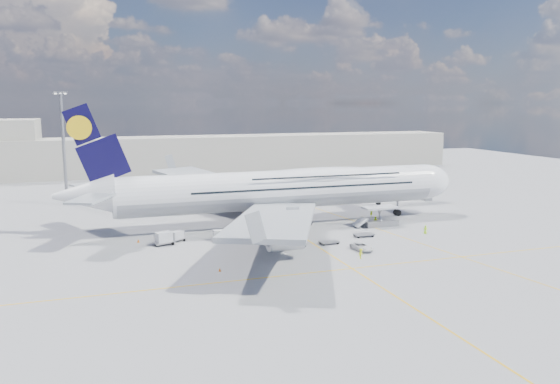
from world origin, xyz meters
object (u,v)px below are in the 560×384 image
object	(u,v)px
service_van	(362,247)
crew_wing	(222,237)
dolly_row_a	(164,238)
dolly_row_c	(220,239)
cone_wing_right_outer	(220,270)
dolly_row_b	(220,235)
dolly_nose_near	(364,234)
dolly_nose_far	(329,242)
crew_loader	(376,221)
cone_nose	(396,207)
catering_truck_outer	(154,188)
dolly_back	(177,236)
catering_truck_inner	(246,202)
light_mast	(64,147)
crew_tug	(361,254)
crew_van	(425,230)
crew_nose	(371,212)
airliner	(284,189)
cargo_loader	(379,219)
cone_tail	(138,241)
cone_wing_left_inner	(246,207)
jet_bridge	(392,175)
cone_wing_left_outer	(170,211)
baggage_tug	(274,233)

from	to	relation	value
service_van	crew_wing	size ratio (longest dim) A/B	2.51
dolly_row_a	service_van	distance (m)	32.01
dolly_row_c	cone_wing_right_outer	xyz separation A→B (m)	(-3.75, -16.62, -0.10)
dolly_row_b	dolly_nose_near	size ratio (longest dim) A/B	0.84
dolly_row_c	dolly_nose_far	world-z (taller)	dolly_nose_far
crew_loader	cone_nose	xyz separation A→B (m)	(13.15, 14.86, -0.67)
dolly_row_c	catering_truck_outer	size ratio (longest dim) A/B	0.41
dolly_nose_far	crew_loader	xyz separation A→B (m)	(13.63, 9.37, 0.58)
dolly_back	catering_truck_inner	distance (m)	30.11
cone_wing_right_outer	dolly_row_b	bearing A→B (deg)	77.54
dolly_row_c	crew_wing	size ratio (longest dim) A/B	1.87
light_mast	crew_tug	xyz separation A→B (m)	(43.42, -61.00, -12.44)
dolly_nose_near	crew_van	size ratio (longest dim) A/B	2.26
dolly_nose_near	crew_nose	bearing A→B (deg)	59.93
airliner	light_mast	distance (m)	53.72
dolly_nose_far	catering_truck_inner	size ratio (longest dim) A/B	0.54
crew_nose	crew_tug	bearing A→B (deg)	-145.20
catering_truck_inner	crew_van	distance (m)	40.54
dolly_row_c	dolly_nose_far	bearing A→B (deg)	-14.20
cargo_loader	dolly_nose_near	size ratio (longest dim) A/B	2.46
catering_truck_inner	cone_nose	world-z (taller)	catering_truck_inner
catering_truck_inner	cone_tail	distance (m)	33.52
catering_truck_inner	crew_tug	size ratio (longest dim) A/B	3.94
service_van	crew_van	world-z (taller)	crew_van
dolly_row_a	cone_wing_right_outer	xyz separation A→B (m)	(5.54, -16.94, -0.91)
catering_truck_outer	service_van	bearing A→B (deg)	-31.36
dolly_back	crew_loader	distance (m)	37.05
cargo_loader	crew_loader	size ratio (longest dim) A/B	4.58
cone_wing_left_inner	cone_tail	size ratio (longest dim) A/B	1.08
dolly_row_c	service_van	size ratio (longest dim) A/B	0.74
jet_bridge	cargo_loader	xyz separation A→B (m)	(-12.99, -18.04, -5.60)
cone_wing_left_inner	dolly_row_a	bearing A→B (deg)	-128.42
dolly_back	dolly_row_b	bearing A→B (deg)	-46.73
jet_bridge	cone_wing_left_outer	bearing A→B (deg)	170.97
cone_tail	dolly_row_a	bearing A→B (deg)	-37.38
dolly_row_b	cone_tail	distance (m)	13.50
light_mast	baggage_tug	bearing A→B (deg)	-52.09
dolly_row_b	baggage_tug	world-z (taller)	baggage_tug
cargo_loader	cone_wing_right_outer	xyz separation A→B (m)	(-34.67, -18.27, -1.02)
baggage_tug	cone_wing_right_outer	world-z (taller)	baggage_tug
baggage_tug	cone_wing_left_outer	xyz separation A→B (m)	(-14.03, 28.72, -0.58)
dolly_row_c	dolly_nose_near	size ratio (longest dim) A/B	0.92
catering_truck_inner	crew_nose	xyz separation A→B (m)	(21.90, -16.46, -0.63)
dolly_nose_far	crew_loader	world-z (taller)	crew_loader
light_mast	catering_truck_inner	xyz separation A→B (m)	(37.49, -17.91, -11.59)
airliner	dolly_back	xyz separation A→B (m)	(-21.24, -6.68, -5.94)
cone_wing_left_inner	cone_wing_left_outer	distance (m)	16.71
crew_van	cone_wing_right_outer	distance (m)	40.48
airliner	catering_truck_outer	bearing A→B (deg)	116.31
crew_van	cone_wing_left_inner	world-z (taller)	crew_van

